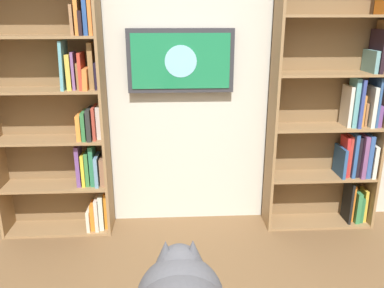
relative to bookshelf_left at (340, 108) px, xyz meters
The scene contains 4 objects.
wall_back 1.28m from the bookshelf_left, ahead, with size 4.52×0.06×2.70m, color beige.
bookshelf_left is the anchor object (origin of this frame).
bookshelf_right 2.25m from the bookshelf_left, ahead, with size 0.89×0.28×2.02m.
wall_mounted_tv 1.36m from the bookshelf_left, ahead, with size 0.85×0.07×0.50m.
Camera 1 is at (0.15, 1.06, 1.77)m, focal length 37.25 mm.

